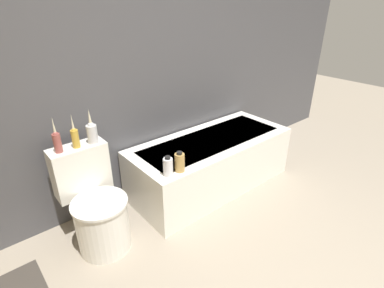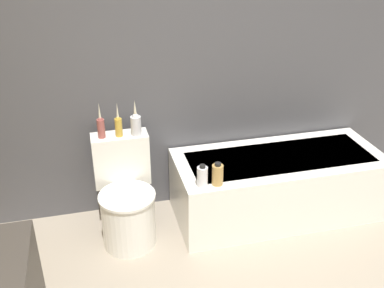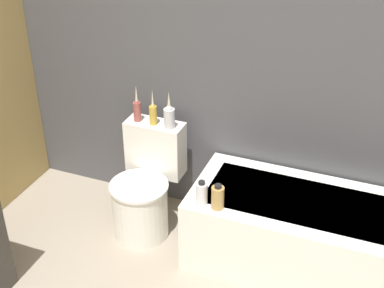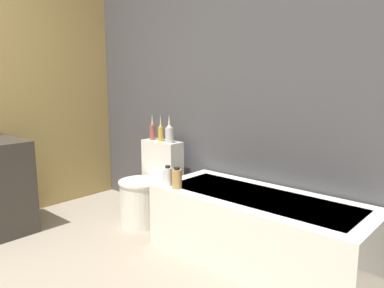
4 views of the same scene
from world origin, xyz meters
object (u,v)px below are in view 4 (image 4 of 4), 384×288
(bathtub, at_px, (258,229))
(vase_bronze, at_px, (169,133))
(vase_gold, at_px, (152,131))
(shampoo_bottle_tall, at_px, (168,176))
(vase_silver, at_px, (161,132))
(toilet, at_px, (148,189))
(shampoo_bottle_short, at_px, (177,179))

(bathtub, bearing_deg, vase_bronze, 171.99)
(vase_gold, xyz_separation_m, shampoo_bottle_tall, (0.63, -0.42, -0.26))
(bathtub, height_order, vase_gold, vase_gold)
(vase_silver, distance_m, shampoo_bottle_tall, 0.71)
(toilet, xyz_separation_m, shampoo_bottle_tall, (0.51, -0.24, 0.26))
(vase_gold, bearing_deg, shampoo_bottle_short, -29.79)
(bathtub, xyz_separation_m, vase_gold, (-1.33, 0.17, 0.59))
(vase_gold, relative_size, vase_bronze, 0.99)
(toilet, height_order, shampoo_bottle_tall, toilet)
(bathtub, distance_m, toilet, 1.20)
(vase_bronze, xyz_separation_m, shampoo_bottle_tall, (0.39, -0.40, -0.26))
(toilet, xyz_separation_m, vase_gold, (-0.12, 0.18, 0.52))
(vase_gold, relative_size, vase_silver, 1.04)
(bathtub, relative_size, shampoo_bottle_short, 9.61)
(bathtub, height_order, shampoo_bottle_short, shampoo_bottle_short)
(vase_bronze, bearing_deg, shampoo_bottle_tall, -46.23)
(bathtub, relative_size, vase_gold, 6.12)
(shampoo_bottle_short, bearing_deg, toilet, 158.66)
(toilet, bearing_deg, vase_bronze, 53.92)
(vase_bronze, bearing_deg, toilet, -126.08)
(toilet, relative_size, shampoo_bottle_short, 4.47)
(vase_bronze, relative_size, shampoo_bottle_tall, 1.63)
(vase_silver, bearing_deg, toilet, -90.00)
(shampoo_bottle_tall, bearing_deg, bathtub, 20.05)
(toilet, xyz_separation_m, vase_silver, (0.00, 0.18, 0.52))
(shampoo_bottle_short, bearing_deg, vase_bronze, 140.27)
(bathtub, xyz_separation_m, shampoo_bottle_short, (-0.59, -0.26, 0.33))
(toilet, distance_m, vase_gold, 0.57)
(vase_gold, xyz_separation_m, shampoo_bottle_short, (0.74, -0.42, -0.26))
(vase_silver, height_order, shampoo_bottle_short, vase_silver)
(shampoo_bottle_short, bearing_deg, bathtub, 23.84)
(vase_gold, height_order, vase_silver, vase_gold)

